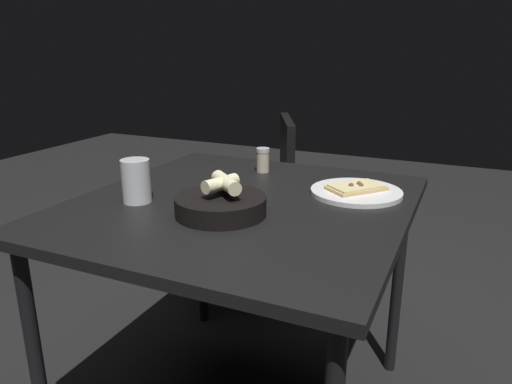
% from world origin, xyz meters
% --- Properties ---
extents(dining_table, '(1.00, 0.95, 0.76)m').
position_xyz_m(dining_table, '(0.00, 0.00, 0.69)').
color(dining_table, black).
rests_on(dining_table, ground).
extents(pizza_plate, '(0.28, 0.28, 0.04)m').
position_xyz_m(pizza_plate, '(0.21, -0.29, 0.77)').
color(pizza_plate, white).
rests_on(pizza_plate, dining_table).
extents(bread_basket, '(0.25, 0.25, 0.11)m').
position_xyz_m(bread_basket, '(-0.13, 0.00, 0.79)').
color(bread_basket, black).
rests_on(bread_basket, dining_table).
extents(beer_glass, '(0.08, 0.08, 0.13)m').
position_xyz_m(beer_glass, '(-0.13, 0.28, 0.81)').
color(beer_glass, silver).
rests_on(beer_glass, dining_table).
extents(pepper_shaker, '(0.05, 0.05, 0.09)m').
position_xyz_m(pepper_shaker, '(0.33, 0.08, 0.80)').
color(pepper_shaker, '#BFB299').
rests_on(pepper_shaker, dining_table).
extents(chair_near, '(0.59, 0.59, 0.87)m').
position_xyz_m(chair_near, '(0.79, 0.29, 0.51)').
color(chair_near, black).
rests_on(chair_near, ground).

